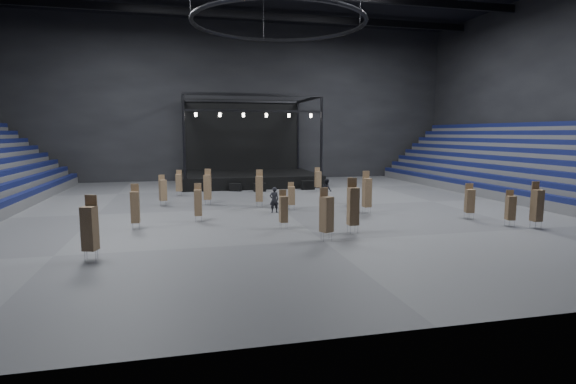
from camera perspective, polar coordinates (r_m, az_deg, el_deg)
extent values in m
plane|color=#4D4D4F|center=(32.86, -1.11, -1.99)|extent=(50.00, 50.00, 0.00)
cube|color=black|center=(53.25, -5.98, 11.31)|extent=(50.00, 0.20, 18.00)
cube|color=black|center=(45.04, 32.41, 10.91)|extent=(0.20, 42.00, 18.00)
cube|color=#0C1236|center=(33.94, -32.57, -1.25)|extent=(0.59, 40.00, 0.40)
cube|color=#505053|center=(42.72, 28.22, -0.18)|extent=(7.20, 40.00, 0.75)
cube|color=#0C1236|center=(40.56, 24.78, 0.48)|extent=(0.59, 40.00, 0.40)
cube|color=#505053|center=(42.97, 28.70, 0.34)|extent=(6.30, 40.00, 1.50)
cube|color=#0C1236|center=(41.04, 25.83, 1.55)|extent=(0.59, 40.00, 0.40)
cube|color=#505053|center=(43.24, 29.18, 0.85)|extent=(5.40, 40.00, 2.25)
cube|color=#0C1236|center=(41.55, 26.86, 2.60)|extent=(0.59, 40.00, 0.40)
cube|color=#505053|center=(43.51, 29.65, 1.35)|extent=(4.50, 40.00, 3.00)
cube|color=#0C1236|center=(42.09, 27.86, 3.61)|extent=(0.59, 40.00, 0.40)
cube|color=#505053|center=(43.78, 30.11, 1.85)|extent=(3.60, 40.00, 3.75)
cube|color=#0C1236|center=(42.66, 28.83, 4.60)|extent=(0.59, 40.00, 0.40)
cube|color=#505053|center=(44.06, 30.57, 2.33)|extent=(2.70, 40.00, 4.50)
cube|color=#0C1236|center=(43.24, 29.79, 5.56)|extent=(0.59, 40.00, 0.40)
cube|color=#505053|center=(44.35, 31.02, 2.82)|extent=(1.80, 40.00, 5.25)
cube|color=#0C1236|center=(43.86, 30.72, 6.50)|extent=(0.59, 40.00, 0.40)
cube|color=#505053|center=(44.64, 31.47, 3.29)|extent=(0.90, 40.00, 6.00)
cube|color=#0C1236|center=(44.49, 31.63, 7.41)|extent=(0.59, 40.00, 0.40)
cube|color=black|center=(47.92, -5.01, 1.70)|extent=(14.00, 10.00, 1.20)
cube|color=black|center=(52.43, -5.82, 7.22)|extent=(13.30, 0.30, 8.00)
cylinder|color=black|center=(42.59, -13.06, 6.88)|extent=(0.24, 0.24, 7.80)
cylinder|color=black|center=(51.79, -13.11, 6.95)|extent=(0.24, 0.24, 7.80)
cylinder|color=black|center=(44.65, 4.27, 7.07)|extent=(0.24, 0.24, 7.80)
cylinder|color=black|center=(53.50, 1.29, 7.15)|extent=(0.24, 0.24, 7.80)
cube|color=black|center=(43.28, -4.24, 12.22)|extent=(13.40, 0.25, 0.25)
cube|color=black|center=(52.36, -5.85, 11.38)|extent=(13.40, 0.25, 0.25)
cube|color=black|center=(43.18, -4.22, 10.24)|extent=(13.40, 0.20, 0.20)
cylinder|color=white|center=(42.65, -11.64, 9.61)|extent=(0.24, 0.24, 0.35)
cylinder|color=white|center=(42.77, -8.65, 9.67)|extent=(0.24, 0.24, 0.35)
cylinder|color=white|center=(43.00, -5.68, 9.70)|extent=(0.24, 0.24, 0.35)
cylinder|color=white|center=(43.35, -2.76, 9.71)|extent=(0.24, 0.24, 0.35)
cylinder|color=white|center=(43.81, 0.11, 9.70)|extent=(0.24, 0.24, 0.35)
cylinder|color=white|center=(44.36, 2.92, 9.66)|extent=(0.24, 0.24, 0.35)
torus|color=black|center=(33.29, -1.17, 20.67)|extent=(12.30, 12.30, 0.30)
cylinder|color=black|center=(39.61, -3.14, 22.23)|extent=(0.04, 0.04, 5.00)
cube|color=black|center=(48.64, -5.15, 21.49)|extent=(49.00, 0.35, 0.70)
cube|color=black|center=(42.43, -6.69, 0.61)|extent=(1.22, 0.95, 0.73)
cube|color=black|center=(41.97, -3.62, 0.59)|extent=(1.17, 0.61, 0.77)
cube|color=black|center=(43.34, 2.56, 0.88)|extent=(1.30, 0.67, 0.86)
cylinder|color=silver|center=(34.46, -10.45, -1.32)|extent=(0.03, 0.03, 0.41)
cylinder|color=silver|center=(34.85, -10.48, -1.22)|extent=(0.03, 0.03, 0.41)
cylinder|color=silver|center=(34.48, -9.80, -1.30)|extent=(0.03, 0.03, 0.41)
cylinder|color=silver|center=(34.87, -9.84, -1.21)|extent=(0.03, 0.03, 0.41)
cube|color=#8B6C4C|center=(34.52, -10.19, 0.60)|extent=(0.62, 0.62, 1.86)
cube|color=#8B6C4C|center=(34.62, -10.14, 2.09)|extent=(0.47, 0.20, 1.02)
cylinder|color=silver|center=(28.00, -11.65, -3.41)|extent=(0.03, 0.03, 0.38)
cylinder|color=silver|center=(28.35, -11.67, -3.28)|extent=(0.03, 0.03, 0.38)
cylinder|color=silver|center=(28.01, -10.92, -3.39)|extent=(0.03, 0.03, 0.38)
cylinder|color=silver|center=(28.36, -10.95, -3.25)|extent=(0.03, 0.03, 0.38)
cube|color=#8B6C4C|center=(28.01, -11.35, -1.35)|extent=(0.49, 0.49, 1.60)
cube|color=#8B6C4C|center=(28.10, -11.37, 0.22)|extent=(0.44, 0.09, 0.88)
cylinder|color=silver|center=(32.92, -3.93, -1.62)|extent=(0.03, 0.03, 0.42)
cylinder|color=silver|center=(33.31, -4.05, -1.51)|extent=(0.03, 0.03, 0.42)
cylinder|color=silver|center=(32.99, -3.25, -1.59)|extent=(0.03, 0.03, 0.42)
cylinder|color=silver|center=(33.38, -3.37, -1.49)|extent=(0.03, 0.03, 0.42)
cube|color=#8B6C4C|center=(32.99, -3.67, 0.41)|extent=(0.61, 0.61, 1.87)
cube|color=#8B6C4C|center=(33.10, -3.65, 1.98)|extent=(0.48, 0.18, 1.03)
cylinder|color=silver|center=(30.81, 9.75, -2.34)|extent=(0.03, 0.03, 0.42)
cylinder|color=silver|center=(31.17, 9.47, -2.22)|extent=(0.03, 0.03, 0.42)
cylinder|color=silver|center=(30.96, 10.43, -2.30)|extent=(0.03, 0.03, 0.42)
cylinder|color=silver|center=(31.32, 10.14, -2.18)|extent=(0.03, 0.03, 0.42)
cube|color=#8B6C4C|center=(30.89, 10.00, -0.09)|extent=(0.53, 0.53, 1.96)
cube|color=#8B6C4C|center=(30.97, 9.87, 1.67)|extent=(0.49, 0.09, 1.08)
cylinder|color=silver|center=(26.74, -19.17, -4.19)|extent=(0.03, 0.03, 0.38)
cylinder|color=silver|center=(27.09, -19.09, -4.04)|extent=(0.03, 0.03, 0.38)
cylinder|color=silver|center=(26.70, -18.40, -4.17)|extent=(0.03, 0.03, 0.38)
cylinder|color=silver|center=(27.05, -18.33, -4.02)|extent=(0.03, 0.03, 0.38)
cube|color=#8B6C4C|center=(26.71, -18.84, -1.84)|extent=(0.48, 0.48, 1.77)
cube|color=#8B6C4C|center=(26.78, -18.86, -0.02)|extent=(0.44, 0.08, 0.97)
cylinder|color=silver|center=(41.59, 3.63, 0.29)|extent=(0.03, 0.03, 0.42)
cylinder|color=silver|center=(41.98, 3.47, 0.36)|extent=(0.03, 0.03, 0.42)
cylinder|color=silver|center=(41.71, 4.16, 0.31)|extent=(0.03, 0.03, 0.42)
cylinder|color=silver|center=(42.10, 4.00, 0.38)|extent=(0.03, 0.03, 0.42)
cube|color=#8B6C4C|center=(41.74, 3.83, 1.63)|extent=(0.53, 0.53, 1.47)
cube|color=#8B6C4C|center=(41.87, 3.74, 2.59)|extent=(0.49, 0.08, 0.81)
cylinder|color=silver|center=(34.22, 7.92, -1.35)|extent=(0.03, 0.03, 0.39)
cylinder|color=silver|center=(34.56, 7.70, -1.26)|extent=(0.03, 0.03, 0.39)
cylinder|color=silver|center=(34.35, 8.49, -1.33)|extent=(0.03, 0.03, 0.39)
cylinder|color=silver|center=(34.69, 8.27, -1.24)|extent=(0.03, 0.03, 0.39)
cube|color=#8B6C4C|center=(34.33, 8.12, 0.15)|extent=(0.59, 0.59, 1.37)
cube|color=#8B6C4C|center=(34.40, 7.94, 1.23)|extent=(0.44, 0.19, 0.75)
cylinder|color=silver|center=(29.08, 28.89, -3.75)|extent=(0.03, 0.03, 0.42)
cylinder|color=silver|center=(29.37, 28.37, -3.62)|extent=(0.03, 0.03, 0.42)
cylinder|color=silver|center=(29.34, 29.47, -3.70)|extent=(0.03, 0.03, 0.42)
cylinder|color=silver|center=(29.63, 28.95, -3.56)|extent=(0.03, 0.03, 0.42)
cube|color=#8B6C4C|center=(29.18, 29.06, -1.51)|extent=(0.51, 0.51, 1.81)
cube|color=#8B6C4C|center=(29.22, 28.89, 0.21)|extent=(0.48, 0.07, 1.00)
cylinder|color=silver|center=(25.49, -0.87, -4.35)|extent=(0.03, 0.03, 0.36)
cylinder|color=silver|center=(25.82, -1.03, -4.20)|extent=(0.03, 0.03, 0.36)
cylinder|color=silver|center=(25.56, -0.12, -4.31)|extent=(0.03, 0.03, 0.36)
cylinder|color=silver|center=(25.89, -0.29, -4.16)|extent=(0.03, 0.03, 0.36)
cube|color=#8B6C4C|center=(25.52, -0.58, -2.21)|extent=(0.45, 0.45, 1.50)
cube|color=#8B6C4C|center=(25.58, -0.68, -0.60)|extent=(0.42, 0.07, 0.82)
cylinder|color=silver|center=(34.74, -15.87, -1.43)|extent=(0.03, 0.03, 0.40)
cylinder|color=silver|center=(35.12, -15.85, -1.33)|extent=(0.03, 0.03, 0.40)
cylinder|color=silver|center=(34.73, -15.25, -1.41)|extent=(0.03, 0.03, 0.40)
cylinder|color=silver|center=(35.10, -15.23, -1.31)|extent=(0.03, 0.03, 0.40)
cube|color=#8B6C4C|center=(34.79, -15.61, 0.22)|extent=(0.62, 0.62, 1.55)
cube|color=#8B6C4C|center=(34.89, -15.76, 1.43)|extent=(0.45, 0.23, 0.85)
cylinder|color=silver|center=(29.07, 26.26, -3.63)|extent=(0.03, 0.03, 0.38)
cylinder|color=silver|center=(29.34, 25.81, -3.51)|extent=(0.03, 0.03, 0.38)
cylinder|color=silver|center=(29.30, 26.81, -3.58)|extent=(0.03, 0.03, 0.38)
cylinder|color=silver|center=(29.57, 26.36, -3.46)|extent=(0.03, 0.03, 0.38)
cube|color=#8B6C4C|center=(29.18, 26.41, -1.82)|extent=(0.55, 0.55, 1.40)
cube|color=#8B6C4C|center=(29.26, 26.32, -0.50)|extent=(0.44, 0.15, 0.77)
cylinder|color=silver|center=(20.95, -24.40, -7.51)|extent=(0.03, 0.03, 0.45)
cylinder|color=silver|center=(21.35, -24.18, -7.22)|extent=(0.03, 0.03, 0.45)
cylinder|color=silver|center=(20.87, -23.23, -7.51)|extent=(0.03, 0.03, 0.45)
cylinder|color=silver|center=(21.28, -23.03, -7.21)|extent=(0.03, 0.03, 0.45)
cube|color=#8B6C4C|center=(20.85, -23.88, -4.25)|extent=(0.69, 0.69, 1.89)
cube|color=#8B6C4C|center=(20.89, -23.70, -1.73)|extent=(0.51, 0.24, 1.04)
cylinder|color=silver|center=(22.69, 4.55, -5.74)|extent=(0.03, 0.03, 0.45)
cylinder|color=silver|center=(23.09, 4.22, -5.51)|extent=(0.03, 0.03, 0.45)
cylinder|color=silver|center=(22.82, 5.56, -5.68)|extent=(0.03, 0.03, 0.45)
cylinder|color=silver|center=(23.22, 5.23, -5.45)|extent=(0.03, 0.03, 0.45)
cube|color=#8B6C4C|center=(22.73, 4.92, -2.84)|extent=(0.71, 0.71, 1.80)
cube|color=#8B6C4C|center=(22.76, 4.57, -0.66)|extent=(0.50, 0.27, 0.99)
cylinder|color=silver|center=(24.52, 7.92, -4.79)|extent=(0.03, 0.03, 0.45)
cylinder|color=silver|center=(24.91, 7.57, -4.58)|extent=(0.03, 0.03, 0.45)
cylinder|color=silver|center=(24.67, 8.86, -4.73)|extent=(0.03, 0.03, 0.45)
cylinder|color=silver|center=(25.06, 8.49, -4.53)|extent=(0.03, 0.03, 0.45)
cube|color=#8B6C4C|center=(24.56, 8.26, -1.81)|extent=(0.55, 0.55, 2.04)
cube|color=#8B6C4C|center=(24.63, 8.12, 0.50)|extent=(0.52, 0.08, 1.12)
cylinder|color=silver|center=(30.42, 21.90, -2.90)|extent=(0.03, 0.03, 0.42)
cylinder|color=silver|center=(30.74, 21.47, -2.77)|extent=(0.03, 0.03, 0.42)
cylinder|color=silver|center=(30.65, 22.51, -2.85)|extent=(0.03, 0.03, 0.42)
cylinder|color=silver|center=(30.97, 22.08, -2.73)|extent=(0.03, 0.03, 0.42)
cube|color=#8B6C4C|center=(30.55, 22.07, -1.06)|extent=(0.63, 0.63, 1.48)
cube|color=#8B6C4C|center=(30.66, 22.01, 0.27)|extent=(0.49, 0.20, 0.81)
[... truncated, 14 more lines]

